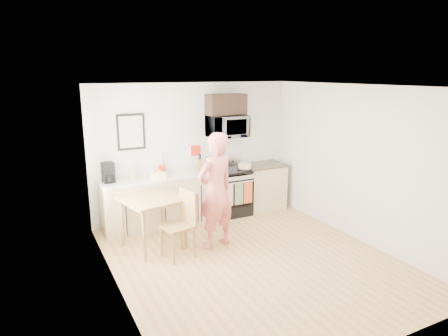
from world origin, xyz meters
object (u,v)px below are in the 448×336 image
dining_table (153,203)px  cake (245,167)px  range (229,193)px  microwave (227,126)px  person (216,191)px  chair (185,214)px

dining_table → cake: 2.23m
cake → range: bearing=155.6°
microwave → person: microwave is taller
person → dining_table: (-0.91, 0.43, -0.20)m
microwave → person: (-0.91, -1.37, -0.82)m
microwave → range: bearing=-89.9°
chair → cake: size_ratio=3.34×
range → chair: range is taller
person → microwave: bearing=-139.4°
microwave → cake: (0.28, -0.23, -0.79)m
person → dining_table: size_ratio=2.02×
range → person: 1.64m
person → dining_table: person is taller
range → chair: (-1.46, -1.33, 0.23)m
range → microwave: size_ratio=1.53×
microwave → chair: microwave is taller
microwave → dining_table: (-1.82, -0.94, -1.01)m
chair → microwave: bearing=33.0°
dining_table → chair: chair is taller
person → cake: person is taller
range → person: person is taller
person → cake: size_ratio=6.06×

